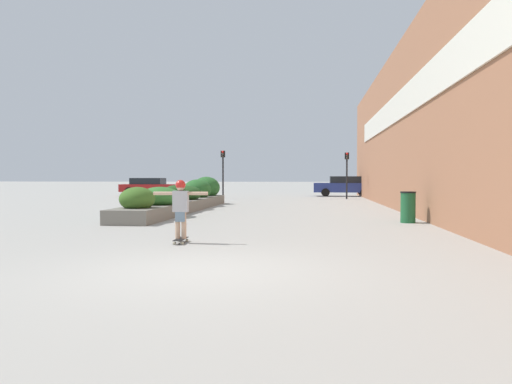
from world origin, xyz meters
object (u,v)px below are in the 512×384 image
skateboarder (181,203)px  traffic_light_right (347,167)px  car_center_left (150,186)px  skateboard (181,240)px  trash_bin (408,207)px  traffic_light_left (223,166)px  car_leftmost (345,186)px

skateboarder → traffic_light_right: traffic_light_right is taller
car_center_left → traffic_light_right: traffic_light_right is taller
skateboard → car_center_left: car_center_left is taller
skateboard → traffic_light_right: 23.62m
trash_bin → traffic_light_left: traffic_light_left is taller
skateboard → car_center_left: (-9.49, 26.35, 0.69)m
trash_bin → traffic_light_right: (-0.75, 17.30, 1.64)m
car_center_left → skateboard: bearing=19.8°
traffic_light_left → car_leftmost: bearing=32.5°
skateboarder → car_center_left: bearing=107.4°
skateboarder → trash_bin: (5.97, 5.64, -0.39)m
skateboarder → traffic_light_left: size_ratio=0.40×
skateboarder → car_leftmost: size_ratio=0.28×
car_leftmost → traffic_light_right: size_ratio=1.50×
skateboarder → traffic_light_right: (5.22, 22.94, 1.25)m
skateboarder → traffic_light_left: traffic_light_left is taller
car_leftmost → car_center_left: size_ratio=1.07×
trash_bin → skateboarder: bearing=-136.6°
skateboard → skateboarder: bearing=114.1°
car_center_left → traffic_light_left: traffic_light_left is taller
trash_bin → traffic_light_left: bearing=118.2°
trash_bin → car_center_left: bearing=126.7°
car_center_left → traffic_light_left: bearing=59.4°
traffic_light_left → traffic_light_right: 8.33m
skateboard → car_center_left: bearing=107.4°
car_leftmost → skateboard: bearing=169.0°
skateboard → traffic_light_right: traffic_light_right is taller
skateboarder → car_center_left: size_ratio=0.30×
skateboard → traffic_light_left: bearing=95.4°
trash_bin → traffic_light_left: 19.28m
traffic_light_left → traffic_light_right: size_ratio=1.05×
skateboard → traffic_light_right: bearing=74.7°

